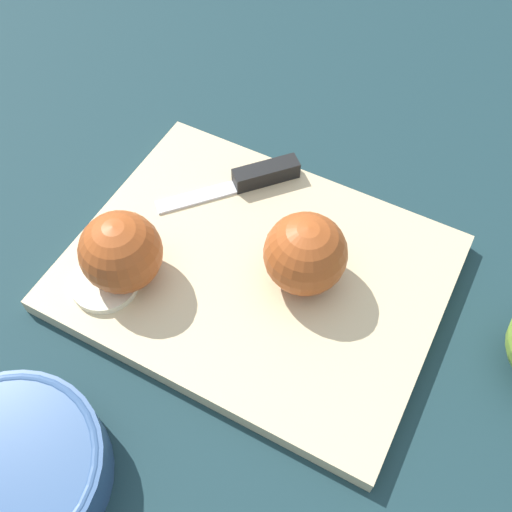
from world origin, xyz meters
TOP-DOWN VIEW (x-y plane):
  - ground_plane at (0.00, 0.00)m, footprint 4.00×4.00m
  - cutting_board at (0.00, 0.00)m, footprint 0.37×0.30m
  - apple_half_left at (-0.04, -0.01)m, footprint 0.08×0.08m
  - apple_half_right at (0.11, 0.05)m, footprint 0.08×0.08m
  - knife at (0.04, -0.10)m, footprint 0.13×0.12m
  - apple_slice at (0.12, 0.07)m, footprint 0.06×0.06m
  - bowl at (0.10, 0.25)m, footprint 0.15×0.15m

SIDE VIEW (x-z plane):
  - ground_plane at x=0.00m, z-range 0.00..0.00m
  - cutting_board at x=0.00m, z-range 0.00..0.02m
  - apple_slice at x=0.12m, z-range 0.02..0.03m
  - bowl at x=0.10m, z-range 0.00..0.05m
  - knife at x=0.04m, z-range 0.02..0.04m
  - apple_half_right at x=0.11m, z-range 0.02..0.09m
  - apple_half_left at x=-0.04m, z-range 0.02..0.10m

